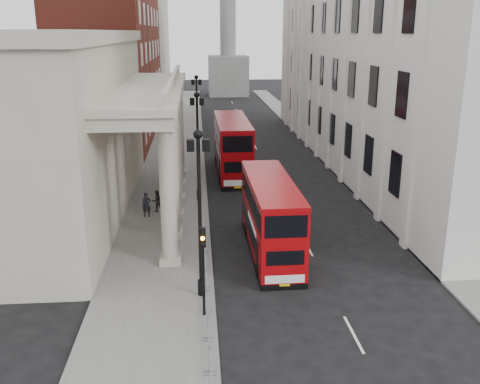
{
  "coord_description": "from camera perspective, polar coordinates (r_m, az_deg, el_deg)",
  "views": [
    {
      "loc": [
        -0.63,
        -20.14,
        12.71
      ],
      "look_at": [
        1.9,
        11.12,
        3.28
      ],
      "focal_mm": 40.0,
      "sensor_mm": 36.0,
      "label": 1
    }
  ],
  "objects": [
    {
      "name": "portico_building",
      "position": [
        39.97,
        -18.97,
        6.17
      ],
      "size": [
        9.0,
        28.0,
        12.0
      ],
      "primitive_type": "cube",
      "color": "#A19B87",
      "rests_on": "ground"
    },
    {
      "name": "pedestrian_c",
      "position": [
        42.87,
        -6.88,
        0.77
      ],
      "size": [
        0.99,
        0.79,
        1.77
      ],
      "primitive_type": "imported",
      "rotation": [
        0.0,
        0.0,
        5.99
      ],
      "color": "black",
      "rests_on": "sidewalk_west"
    },
    {
      "name": "sidewalk_west",
      "position": [
        51.77,
        -7.12,
        2.46
      ],
      "size": [
        6.0,
        140.0,
        0.12
      ],
      "primitive_type": "cube",
      "color": "slate",
      "rests_on": "ground"
    },
    {
      "name": "brick_building",
      "position": [
        68.88,
        -13.32,
        14.89
      ],
      "size": [
        9.0,
        32.0,
        22.0
      ],
      "primitive_type": "cube",
      "color": "maroon",
      "rests_on": "ground"
    },
    {
      "name": "monument_column",
      "position": [
        112.39,
        -1.31,
        18.41
      ],
      "size": [
        8.0,
        8.0,
        54.2
      ],
      "color": "#60605E",
      "rests_on": "ground"
    },
    {
      "name": "pedestrian_a",
      "position": [
        38.27,
        -9.94,
        -1.35
      ],
      "size": [
        0.64,
        0.43,
        1.75
      ],
      "primitive_type": "imported",
      "rotation": [
        0.0,
        0.0,
        0.02
      ],
      "color": "black",
      "rests_on": "sidewalk_west"
    },
    {
      "name": "lamp_post_north",
      "position": [
        56.68,
        -4.61,
        8.78
      ],
      "size": [
        1.05,
        0.44,
        8.32
      ],
      "color": "black",
      "rests_on": "sidewalk_west"
    },
    {
      "name": "lamp_post_mid",
      "position": [
        40.89,
        -4.53,
        5.69
      ],
      "size": [
        1.05,
        0.44,
        8.32
      ],
      "color": "black",
      "rests_on": "sidewalk_west"
    },
    {
      "name": "west_building_far",
      "position": [
        100.67,
        -10.62,
        14.93
      ],
      "size": [
        9.0,
        30.0,
        20.0
      ],
      "primitive_type": "cube",
      "color": "#A19B87",
      "rests_on": "ground"
    },
    {
      "name": "pedestrian_b",
      "position": [
        39.27,
        -8.87,
        -0.94
      ],
      "size": [
        0.97,
        0.89,
        1.6
      ],
      "primitive_type": "imported",
      "rotation": [
        0.0,
        0.0,
        3.61
      ],
      "color": "#2A2522",
      "rests_on": "sidewalk_west"
    },
    {
      "name": "ground",
      "position": [
        23.83,
        -2.5,
        -15.52
      ],
      "size": [
        260.0,
        260.0,
        0.0
      ],
      "primitive_type": "plane",
      "color": "black",
      "rests_on": "ground"
    },
    {
      "name": "traffic_light",
      "position": [
        24.12,
        -3.97,
        -6.77
      ],
      "size": [
        0.28,
        0.33,
        4.3
      ],
      "color": "black",
      "rests_on": "sidewalk_west"
    },
    {
      "name": "kerb",
      "position": [
        51.72,
        -3.85,
        2.55
      ],
      "size": [
        0.2,
        140.0,
        0.14
      ],
      "primitive_type": "cube",
      "color": "slate",
      "rests_on": "ground"
    },
    {
      "name": "east_building",
      "position": [
        54.73,
        13.6,
        16.07
      ],
      "size": [
        8.0,
        55.0,
        25.0
      ],
      "primitive_type": "cube",
      "color": "silver",
      "rests_on": "ground"
    },
    {
      "name": "bus_far",
      "position": [
        49.31,
        -0.82,
        4.97
      ],
      "size": [
        2.95,
        11.79,
        5.08
      ],
      "rotation": [
        0.0,
        0.0,
        0.01
      ],
      "color": "#8D0609",
      "rests_on": "ground"
    },
    {
      "name": "sidewalk_east",
      "position": [
        53.61,
        10.8,
        2.79
      ],
      "size": [
        3.0,
        140.0,
        0.12
      ],
      "primitive_type": "cube",
      "color": "slate",
      "rests_on": "ground"
    },
    {
      "name": "crowd_barriers",
      "position": [
        25.41,
        -3.52,
        -11.59
      ],
      "size": [
        0.5,
        18.75,
        1.1
      ],
      "color": "gray",
      "rests_on": "sidewalk_west"
    },
    {
      "name": "bus_near",
      "position": [
        31.63,
        3.29,
        -2.48
      ],
      "size": [
        2.61,
        10.29,
        4.43
      ],
      "rotation": [
        0.0,
        0.0,
        0.01
      ],
      "color": "#9A070A",
      "rests_on": "ground"
    },
    {
      "name": "lamp_post_south",
      "position": [
        25.37,
        -4.35,
        -1.22
      ],
      "size": [
        1.05,
        0.44,
        8.32
      ],
      "color": "black",
      "rests_on": "sidewalk_west"
    }
  ]
}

